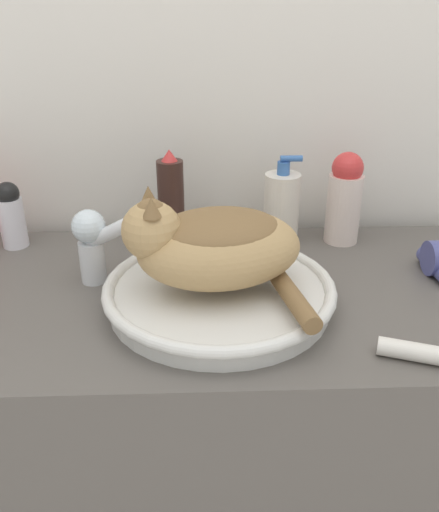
# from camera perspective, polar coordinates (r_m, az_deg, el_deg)

# --- Properties ---
(wall_back) EXTENTS (8.00, 0.05, 2.40)m
(wall_back) POSITION_cam_1_polar(r_m,az_deg,el_deg) (1.13, -1.25, 22.22)
(wall_back) COLOR silver
(wall_back) RESTS_ON ground_plane
(vanity_counter) EXTENTS (1.10, 0.53, 0.82)m
(vanity_counter) POSITION_cam_1_polar(r_m,az_deg,el_deg) (1.18, -0.55, -21.08)
(vanity_counter) COLOR #56514C
(vanity_counter) RESTS_ON ground_plane
(sink_basin) EXTENTS (0.37, 0.37, 0.04)m
(sink_basin) POSITION_cam_1_polar(r_m,az_deg,el_deg) (0.87, -0.03, -3.83)
(sink_basin) COLOR silver
(sink_basin) RESTS_ON vanity_counter
(cat) EXTENTS (0.29, 0.27, 0.16)m
(cat) POSITION_cam_1_polar(r_m,az_deg,el_deg) (0.83, -0.69, 1.35)
(cat) COLOR tan
(cat) RESTS_ON sink_basin
(faucet) EXTENTS (0.15, 0.09, 0.15)m
(faucet) POSITION_cam_1_polar(r_m,az_deg,el_deg) (0.94, -12.91, 1.73)
(faucet) COLOR silver
(faucet) RESTS_ON vanity_counter
(deodorant_stick) EXTENTS (0.05, 0.05, 0.13)m
(deodorant_stick) POSITION_cam_1_polar(r_m,az_deg,el_deg) (1.14, -21.07, 4.04)
(deodorant_stick) COLOR silver
(deodorant_stick) RESTS_ON vanity_counter
(soap_pump_bottle) EXTENTS (0.07, 0.07, 0.18)m
(soap_pump_bottle) POSITION_cam_1_polar(r_m,az_deg,el_deg) (1.08, 6.54, 5.08)
(soap_pump_bottle) COLOR silver
(soap_pump_bottle) RESTS_ON vanity_counter
(lotion_bottle_white) EXTENTS (0.07, 0.07, 0.18)m
(lotion_bottle_white) POSITION_cam_1_polar(r_m,az_deg,el_deg) (1.10, 13.02, 5.93)
(lotion_bottle_white) COLOR silver
(lotion_bottle_white) RESTS_ON vanity_counter
(hairspray_can_black) EXTENTS (0.05, 0.05, 0.19)m
(hairspray_can_black) POSITION_cam_1_polar(r_m,az_deg,el_deg) (1.07, -5.12, 5.74)
(hairspray_can_black) COLOR #331E19
(hairspray_can_black) RESTS_ON vanity_counter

